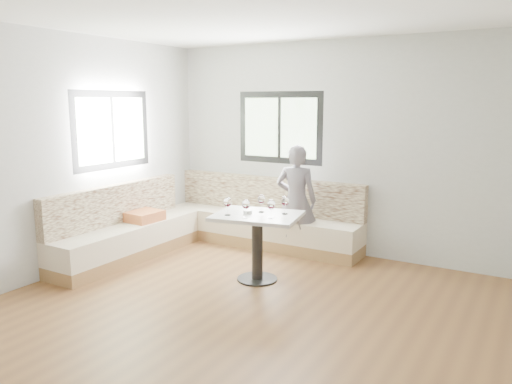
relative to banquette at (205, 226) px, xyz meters
The scene contains 10 objects.
room 2.42m from the banquette, 45.71° to the right, with size 5.01×5.01×2.81m.
banquette is the anchor object (origin of this frame).
table 1.39m from the banquette, 27.87° to the right, with size 1.06×0.90×0.77m.
person 1.31m from the banquette, 21.37° to the left, with size 0.53×0.35×1.47m, color slate.
olive_ramekin 1.36m from the banquette, 31.18° to the right, with size 0.10×0.10×0.04m.
wine_glass_a 1.41m from the banquette, 41.82° to the right, with size 0.09×0.09×0.20m.
wine_glass_b 1.56m from the banquette, 35.30° to the right, with size 0.09×0.09×0.20m.
wine_glass_c 1.70m from the banquette, 26.71° to the right, with size 0.09×0.09×0.20m.
wine_glass_d 1.44m from the banquette, 23.92° to the right, with size 0.09×0.09×0.20m.
wine_glass_e 1.65m from the banquette, 18.05° to the right, with size 0.09×0.09×0.20m.
Camera 1 is at (2.37, -3.70, 2.01)m, focal length 35.00 mm.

